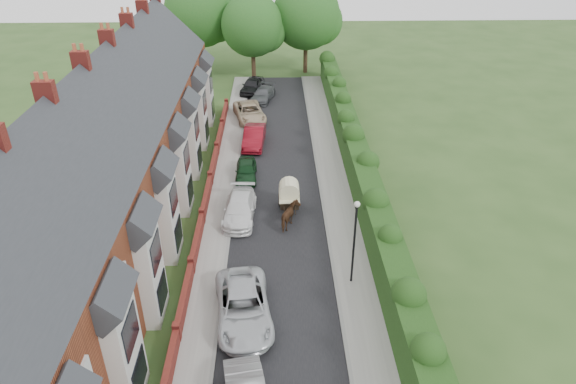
% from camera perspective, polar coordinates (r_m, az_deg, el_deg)
% --- Properties ---
extents(ground, '(140.00, 140.00, 0.00)m').
position_cam_1_polar(ground, '(25.41, 0.33, -15.97)').
color(ground, '#2D4C1E').
rests_on(ground, ground).
extents(road, '(6.00, 58.00, 0.02)m').
position_cam_1_polar(road, '(33.94, -1.10, -2.44)').
color(road, black).
rests_on(road, ground).
extents(pavement_hedge_side, '(2.20, 58.00, 0.12)m').
position_cam_1_polar(pavement_hedge_side, '(34.17, 5.80, -2.26)').
color(pavement_hedge_side, gray).
rests_on(pavement_hedge_side, ground).
extents(pavement_house_side, '(1.70, 58.00, 0.12)m').
position_cam_1_polar(pavement_house_side, '(34.12, -7.58, -2.44)').
color(pavement_house_side, gray).
rests_on(pavement_house_side, ground).
extents(kerb_hedge_side, '(0.18, 58.00, 0.13)m').
position_cam_1_polar(kerb_hedge_side, '(34.06, 4.04, -2.28)').
color(kerb_hedge_side, gray).
rests_on(kerb_hedge_side, ground).
extents(kerb_house_side, '(0.18, 58.00, 0.13)m').
position_cam_1_polar(kerb_house_side, '(34.04, -6.24, -2.42)').
color(kerb_house_side, gray).
rests_on(kerb_house_side, ground).
extents(hedge, '(2.10, 58.00, 2.85)m').
position_cam_1_polar(hedge, '(33.65, 8.97, 0.02)').
color(hedge, '#183611').
rests_on(hedge, ground).
extents(terrace_row, '(9.05, 40.50, 11.50)m').
position_cam_1_polar(terrace_row, '(32.51, -19.79, 3.10)').
color(terrace_row, brown).
rests_on(terrace_row, ground).
extents(garden_wall_row, '(0.35, 40.35, 1.10)m').
position_cam_1_polar(garden_wall_row, '(33.20, -9.50, -2.80)').
color(garden_wall_row, maroon).
rests_on(garden_wall_row, ground).
extents(lamppost, '(0.32, 0.32, 5.16)m').
position_cam_1_polar(lamppost, '(26.60, 7.44, -4.49)').
color(lamppost, black).
rests_on(lamppost, ground).
extents(tree_far_left, '(7.14, 6.80, 9.29)m').
position_cam_1_polar(tree_far_left, '(59.04, -3.64, 17.86)').
color(tree_far_left, '#332316').
rests_on(tree_far_left, ground).
extents(tree_far_right, '(7.98, 7.60, 10.31)m').
position_cam_1_polar(tree_far_right, '(60.97, 2.40, 18.87)').
color(tree_far_right, '#332316').
rests_on(tree_far_right, ground).
extents(tree_far_back, '(8.40, 8.00, 10.82)m').
position_cam_1_polar(tree_far_back, '(62.27, -9.37, 19.05)').
color(tree_far_back, '#332316').
rests_on(tree_far_back, ground).
extents(car_silver_b, '(3.29, 5.94, 1.57)m').
position_cam_1_polar(car_silver_b, '(25.90, -4.97, -12.57)').
color(car_silver_b, silver).
rests_on(car_silver_b, ground).
extents(car_white, '(2.22, 4.94, 1.40)m').
position_cam_1_polar(car_white, '(33.32, -5.41, -1.86)').
color(car_white, white).
rests_on(car_white, ground).
extents(car_green, '(1.59, 3.82, 1.29)m').
position_cam_1_polar(car_green, '(38.02, -4.68, 2.42)').
color(car_green, black).
rests_on(car_green, ground).
extents(car_red, '(1.93, 4.76, 1.54)m').
position_cam_1_polar(car_red, '(43.12, -3.79, 6.15)').
color(car_red, maroon).
rests_on(car_red, ground).
extents(car_beige, '(3.57, 5.75, 1.49)m').
position_cam_1_polar(car_beige, '(48.34, -4.30, 8.83)').
color(car_beige, '#C7AF90').
rests_on(car_beige, ground).
extents(car_grey, '(2.83, 4.74, 1.29)m').
position_cam_1_polar(car_grey, '(53.21, -2.79, 10.80)').
color(car_grey, '#4C4F53').
rests_on(car_grey, ground).
extents(car_black, '(2.86, 4.83, 1.54)m').
position_cam_1_polar(car_black, '(55.47, -3.99, 11.73)').
color(car_black, black).
rests_on(car_black, ground).
extents(horse, '(1.45, 2.09, 1.61)m').
position_cam_1_polar(horse, '(32.23, 0.24, -2.71)').
color(horse, '#482C1A').
rests_on(horse, ground).
extents(horse_cart, '(1.40, 3.09, 2.23)m').
position_cam_1_polar(horse_cart, '(33.73, 0.13, -0.14)').
color(horse_cart, black).
rests_on(horse_cart, ground).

